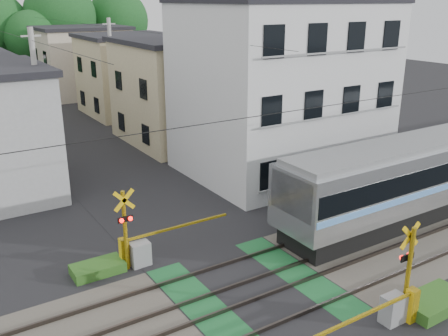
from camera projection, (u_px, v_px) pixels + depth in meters
ground at (254, 291)px, 16.60m from camera, size 120.00×120.00×0.00m
track_bed at (254, 290)px, 16.59m from camera, size 120.00×120.00×0.14m
crossing_signal_near at (397, 302)px, 14.76m from camera, size 4.74×0.65×3.09m
crossing_signal_far at (137, 248)px, 17.97m from camera, size 4.74×0.65×3.09m
apartment_block at (281, 87)px, 27.00m from camera, size 10.20×8.36×9.30m
houses_row at (50, 85)px, 36.38m from camera, size 22.07×31.35×6.80m
catenary at (387, 156)px, 18.48m from camera, size 60.00×5.04×7.00m
utility_poles at (40, 80)px, 33.13m from camera, size 7.90×42.00×8.00m
pedestrian at (47, 100)px, 43.10m from camera, size 0.74×0.59×1.78m
weed_patches at (297, 272)px, 17.36m from camera, size 10.25×8.80×0.40m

